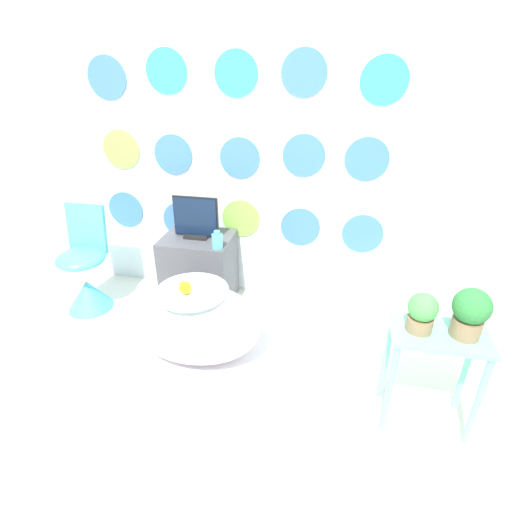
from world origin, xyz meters
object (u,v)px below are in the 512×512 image
(tv, at_px, (196,219))
(chair, at_px, (86,277))
(vase, at_px, (217,241))
(potted_plant_left, at_px, (422,312))
(potted_plant_right, at_px, (470,312))
(bathtub, at_px, (195,322))

(tv, bearing_deg, chair, -162.32)
(vase, relative_size, potted_plant_left, 0.64)
(vase, xyz_separation_m, potted_plant_right, (1.45, -0.73, 0.10))
(potted_plant_left, bearing_deg, vase, 149.75)
(bathtub, height_order, potted_plant_right, potted_plant_right)
(chair, xyz_separation_m, potted_plant_right, (2.48, -0.61, 0.45))
(bathtub, distance_m, chair, 1.07)
(bathtub, relative_size, chair, 1.07)
(chair, bearing_deg, potted_plant_right, -13.92)
(chair, bearing_deg, tv, 17.68)
(bathtub, relative_size, potted_plant_left, 4.22)
(bathtub, xyz_separation_m, potted_plant_left, (1.27, -0.25, 0.43))
(bathtub, distance_m, potted_plant_left, 1.36)
(chair, distance_m, vase, 1.09)
(chair, distance_m, tv, 0.97)
(tv, xyz_separation_m, potted_plant_left, (1.45, -0.88, -0.02))
(potted_plant_left, bearing_deg, chair, 164.88)
(potted_plant_left, bearing_deg, potted_plant_right, -0.14)
(bathtub, bearing_deg, chair, 160.15)
(bathtub, bearing_deg, potted_plant_left, -11.23)
(chair, bearing_deg, vase, 6.17)
(bathtub, relative_size, tv, 2.53)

